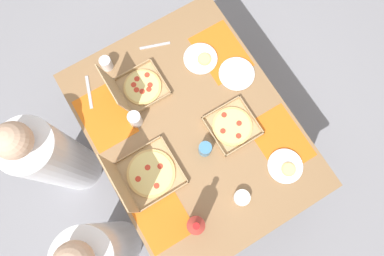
{
  "coord_description": "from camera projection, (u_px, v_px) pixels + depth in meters",
  "views": [
    {
      "loc": [
        -0.42,
        0.25,
        2.68
      ],
      "look_at": [
        0.0,
        0.0,
        0.74
      ],
      "focal_mm": 32.36,
      "sensor_mm": 36.0,
      "label": 1
    }
  ],
  "objects": [
    {
      "name": "ground_plane",
      "position": [
        192.0,
        151.0,
        2.72
      ],
      "size": [
        6.0,
        6.0,
        0.0
      ],
      "primitive_type": "plane",
      "color": "gray"
    },
    {
      "name": "placemat_far_left",
      "position": [
        160.0,
        214.0,
        1.88
      ],
      "size": [
        0.36,
        0.26,
        0.0
      ],
      "primitive_type": "cube",
      "color": "orange",
      "rests_on": "dining_table"
    },
    {
      "name": "diner_left_seat",
      "position": [
        103.0,
        250.0,
        2.05
      ],
      "size": [
        0.32,
        0.32,
        1.14
      ],
      "color": "white",
      "rests_on": "ground_plane"
    },
    {
      "name": "diner_right_seat",
      "position": [
        56.0,
        158.0,
        2.18
      ],
      "size": [
        0.32,
        0.32,
        1.15
      ],
      "color": "white",
      "rests_on": "ground_plane"
    },
    {
      "name": "condiment_bowl",
      "position": [
        242.0,
        198.0,
        1.88
      ],
      "size": [
        0.09,
        0.09,
        0.05
      ],
      "primitive_type": "cylinder",
      "color": "white",
      "rests_on": "dining_table"
    },
    {
      "name": "placemat_far_right",
      "position": [
        105.0,
        116.0,
        2.01
      ],
      "size": [
        0.36,
        0.26,
        0.0
      ],
      "primitive_type": "cube",
      "color": "orange",
      "rests_on": "dining_table"
    },
    {
      "name": "soda_bottle",
      "position": [
        196.0,
        225.0,
        1.74
      ],
      "size": [
        0.09,
        0.09,
        0.32
      ],
      "color": "#B2382D",
      "rests_on": "dining_table"
    },
    {
      "name": "knife_by_near_left",
      "position": [
        89.0,
        92.0,
        2.05
      ],
      "size": [
        0.2,
        0.08,
        0.0
      ],
      "primitive_type": "cube",
      "rotation": [
        0.0,
        0.0,
        2.82
      ],
      "color": "#B7B7BC",
      "rests_on": "dining_table"
    },
    {
      "name": "dining_table",
      "position": [
        192.0,
        132.0,
        2.09
      ],
      "size": [
        1.42,
        1.1,
        0.74
      ],
      "color": "#3F3328",
      "rests_on": "ground_plane"
    },
    {
      "name": "placemat_near_right",
      "position": [
        221.0,
        52.0,
        2.11
      ],
      "size": [
        0.36,
        0.26,
        0.0
      ],
      "primitive_type": "cube",
      "color": "orange",
      "rests_on": "dining_table"
    },
    {
      "name": "pizza_box_corner_left",
      "position": [
        137.0,
        88.0,
        2.01
      ],
      "size": [
        0.25,
        0.3,
        0.29
      ],
      "color": "tan",
      "rests_on": "dining_table"
    },
    {
      "name": "plate_far_left",
      "position": [
        201.0,
        59.0,
        2.09
      ],
      "size": [
        0.21,
        0.21,
        0.03
      ],
      "color": "white",
      "rests_on": "dining_table"
    },
    {
      "name": "fork_by_far_left",
      "position": [
        155.0,
        46.0,
        2.12
      ],
      "size": [
        0.08,
        0.18,
        0.0
      ],
      "primitive_type": "cube",
      "rotation": [
        0.0,
        0.0,
        4.38
      ],
      "color": "#B7B7BC",
      "rests_on": "dining_table"
    },
    {
      "name": "cup_clear_right",
      "position": [
        135.0,
        119.0,
        1.95
      ],
      "size": [
        0.08,
        0.08,
        0.1
      ],
      "primitive_type": "cylinder",
      "color": "silver",
      "rests_on": "dining_table"
    },
    {
      "name": "pizza_box_corner_right",
      "position": [
        232.0,
        126.0,
        1.99
      ],
      "size": [
        0.26,
        0.26,
        0.04
      ],
      "color": "tan",
      "rests_on": "dining_table"
    },
    {
      "name": "placemat_near_left",
      "position": [
        280.0,
        140.0,
        1.98
      ],
      "size": [
        0.36,
        0.26,
        0.0
      ],
      "primitive_type": "cube",
      "color": "orange",
      "rests_on": "dining_table"
    },
    {
      "name": "cup_red",
      "position": [
        106.0,
        63.0,
        2.05
      ],
      "size": [
        0.07,
        0.07,
        0.09
      ],
      "primitive_type": "cylinder",
      "color": "silver",
      "rests_on": "dining_table"
    },
    {
      "name": "cup_spare",
      "position": [
        205.0,
        149.0,
        1.92
      ],
      "size": [
        0.07,
        0.07,
        0.1
      ],
      "primitive_type": "cylinder",
      "color": "teal",
      "rests_on": "dining_table"
    },
    {
      "name": "plate_near_left",
      "position": [
        237.0,
        74.0,
        2.07
      ],
      "size": [
        0.21,
        0.21,
        0.02
      ],
      "color": "white",
      "rests_on": "dining_table"
    },
    {
      "name": "pizza_box_center",
      "position": [
        145.0,
        176.0,
        1.88
      ],
      "size": [
        0.31,
        0.32,
        0.34
      ],
      "color": "tan",
      "rests_on": "dining_table"
    },
    {
      "name": "plate_far_right",
      "position": [
        285.0,
        167.0,
        1.93
      ],
      "size": [
        0.2,
        0.2,
        0.03
      ],
      "color": "white",
      "rests_on": "dining_table"
    }
  ]
}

